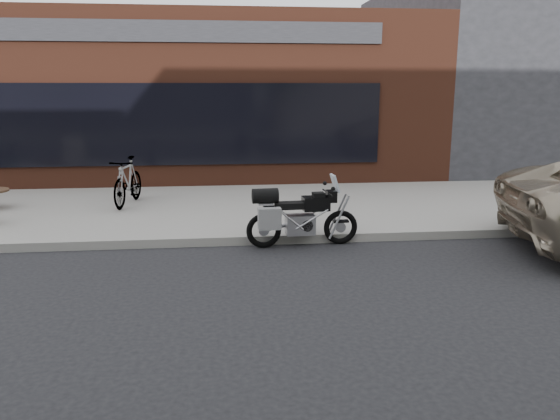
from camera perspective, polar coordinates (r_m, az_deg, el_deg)
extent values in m
plane|color=black|center=(5.53, 5.46, -15.19)|extent=(120.00, 120.00, 0.00)
cube|color=gray|center=(12.09, -1.19, 0.68)|extent=(44.00, 6.00, 0.15)
cube|color=brown|center=(18.81, -9.36, 11.46)|extent=(14.00, 10.00, 4.50)
cube|color=black|center=(13.82, -10.35, 8.78)|extent=(10.00, 0.08, 2.00)
cube|color=#292A2E|center=(13.85, -10.72, 17.89)|extent=(10.00, 0.08, 0.50)
cube|color=#292A2E|center=(21.79, 24.83, 12.60)|extent=(10.00, 10.00, 6.00)
torus|color=black|center=(8.96, -1.70, -2.18)|extent=(0.59, 0.13, 0.58)
torus|color=black|center=(9.24, 6.34, -1.81)|extent=(0.59, 0.13, 0.58)
cube|color=#B7B7BC|center=(9.05, 2.12, -1.53)|extent=(0.49, 0.29, 0.33)
cube|color=black|center=(9.03, 3.76, 0.69)|extent=(0.45, 0.31, 0.23)
cube|color=black|center=(8.94, 1.04, 0.48)|extent=(0.49, 0.27, 0.10)
cube|color=black|center=(8.90, -0.88, -0.03)|extent=(0.27, 0.21, 0.12)
cube|color=black|center=(9.07, 5.37, 1.45)|extent=(0.17, 0.22, 0.19)
cube|color=silver|center=(9.05, 5.77, 2.81)|extent=(0.14, 0.27, 0.29)
cylinder|color=black|center=(9.04, 5.00, 1.81)|extent=(0.07, 0.61, 0.03)
cube|color=#B7B7BC|center=(8.86, -1.55, 0.72)|extent=(0.26, 0.28, 0.03)
cube|color=slate|center=(8.69, -1.10, -0.93)|extent=(0.38, 0.18, 0.35)
cylinder|color=black|center=(8.84, -1.56, 1.49)|extent=(0.43, 0.27, 0.24)
cylinder|color=#B7B7BC|center=(9.13, -0.21, -1.78)|extent=(0.49, 0.10, 0.17)
imported|color=gray|center=(11.97, -15.62, 2.91)|extent=(0.76, 1.74, 1.01)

